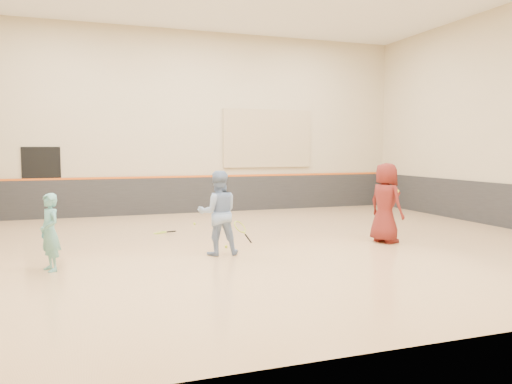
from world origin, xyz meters
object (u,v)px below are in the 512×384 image
object	(u,v)px
girl	(50,232)
young_man	(386,203)
spare_racket	(160,231)
instructor	(218,213)

from	to	relation	value
girl	young_man	xyz separation A→B (m)	(7.10, 0.37, 0.23)
young_man	spare_racket	size ratio (longest dim) A/B	2.41
instructor	spare_racket	bearing A→B (deg)	-69.45
spare_racket	young_man	bearing A→B (deg)	-31.82
girl	young_man	bearing A→B (deg)	67.65
girl	instructor	size ratio (longest dim) A/B	0.80
young_man	girl	bearing A→B (deg)	78.88
instructor	spare_racket	world-z (taller)	instructor
girl	young_man	world-z (taller)	young_man
instructor	spare_racket	size ratio (longest dim) A/B	2.25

